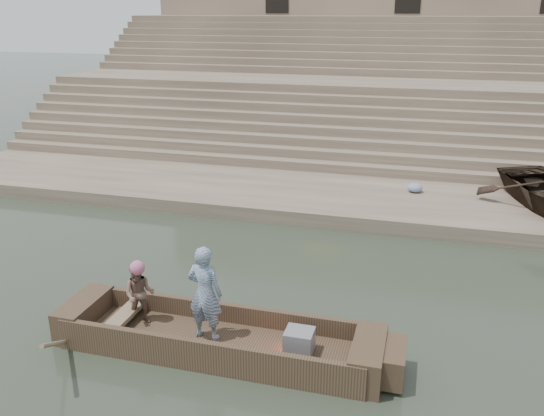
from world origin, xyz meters
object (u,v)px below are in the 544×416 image
at_px(television, 299,341).
at_px(standing_man, 205,293).
at_px(main_rowboat, 217,345).
at_px(rowing_man, 139,294).

bearing_deg(television, standing_man, 179.36).
xyz_separation_m(main_rowboat, standing_man, (-0.19, 0.02, 0.95)).
height_order(main_rowboat, rowing_man, rowing_man).
bearing_deg(standing_man, main_rowboat, 179.63).
xyz_separation_m(standing_man, rowing_man, (-1.30, 0.14, -0.27)).
bearing_deg(television, main_rowboat, 180.00).
distance_m(main_rowboat, rowing_man, 1.64).
distance_m(main_rowboat, television, 1.46).
height_order(standing_man, television, standing_man).
bearing_deg(main_rowboat, standing_man, 174.50).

